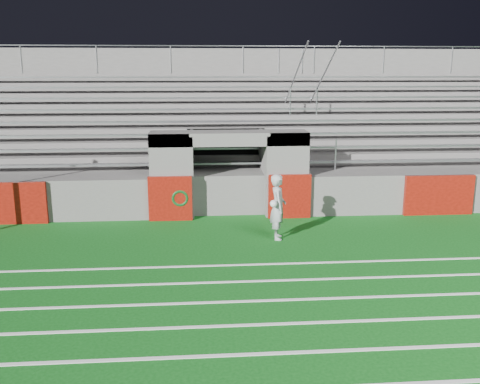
{
  "coord_description": "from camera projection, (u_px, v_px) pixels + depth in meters",
  "views": [
    {
      "loc": [
        -0.96,
        -12.68,
        4.44
      ],
      "look_at": [
        0.2,
        1.8,
        1.1
      ],
      "focal_mm": 40.0,
      "sensor_mm": 36.0,
      "label": 1
    }
  ],
  "objects": [
    {
      "name": "field_markings",
      "position": [
        261.0,
        354.0,
        8.52
      ],
      "size": [
        28.0,
        8.09,
        0.01
      ],
      "color": "white",
      "rests_on": "ground"
    },
    {
      "name": "goalkeeper_with_ball",
      "position": [
        278.0,
        207.0,
        14.18
      ],
      "size": [
        0.49,
        0.71,
        1.76
      ],
      "color": "#9DA3A6",
      "rests_on": "ground"
    },
    {
      "name": "stadium_structure",
      "position": [
        222.0,
        147.0,
        20.79
      ],
      "size": [
        26.0,
        8.48,
        5.42
      ],
      "color": "#5A5856",
      "rests_on": "ground"
    },
    {
      "name": "hose_coil",
      "position": [
        180.0,
        196.0,
        15.94
      ],
      "size": [
        0.52,
        0.15,
        0.62
      ],
      "color": "#0B3A0C",
      "rests_on": "ground"
    },
    {
      "name": "ground",
      "position": [
        238.0,
        251.0,
        13.38
      ],
      "size": [
        90.0,
        90.0,
        0.0
      ],
      "primitive_type": "plane",
      "color": "#0D4F13",
      "rests_on": "ground"
    }
  ]
}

